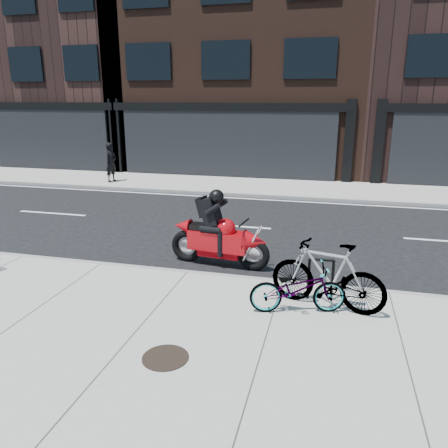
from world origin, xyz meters
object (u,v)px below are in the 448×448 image
(motorcycle, at_px, (223,236))
(pedestrian, at_px, (111,162))
(manhole_cover, at_px, (165,358))
(bicycle_rear, at_px, (327,275))
(bicycle_front, at_px, (298,288))
(bike_rack, at_px, (321,275))

(motorcycle, bearing_deg, pedestrian, 137.41)
(manhole_cover, bearing_deg, pedestrian, 120.87)
(pedestrian, bearing_deg, bicycle_rear, -125.30)
(bicycle_front, height_order, motorcycle, motorcycle)
(bicycle_front, relative_size, pedestrian, 0.97)
(bike_rack, bearing_deg, pedestrian, 133.84)
(bike_rack, relative_size, bicycle_front, 0.48)
(bike_rack, distance_m, manhole_cover, 3.20)
(motorcycle, xyz_separation_m, manhole_cover, (0.15, -3.91, -0.57))
(bike_rack, bearing_deg, bicycle_front, -121.58)
(bike_rack, height_order, bicycle_front, bicycle_front)
(motorcycle, bearing_deg, manhole_cover, -81.34)
(manhole_cover, bearing_deg, bicycle_rear, 45.06)
(bike_rack, bearing_deg, manhole_cover, -129.72)
(bicycle_front, distance_m, motorcycle, 2.75)
(bicycle_rear, relative_size, pedestrian, 1.19)
(bicycle_rear, bearing_deg, bicycle_front, -44.52)
(bicycle_rear, bearing_deg, manhole_cover, -30.90)
(manhole_cover, bearing_deg, bike_rack, 50.28)
(bicycle_front, xyz_separation_m, manhole_cover, (-1.66, -1.85, -0.42))
(bike_rack, xyz_separation_m, pedestrian, (-9.21, 9.59, 0.38))
(pedestrian, bearing_deg, motorcycle, -127.69)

